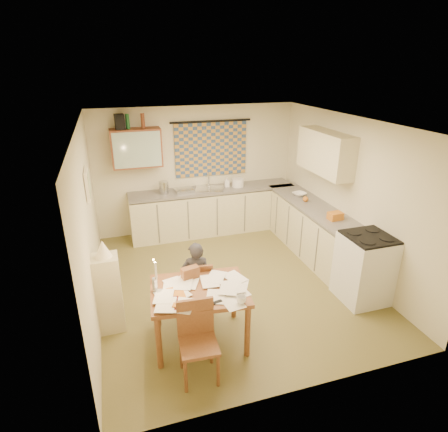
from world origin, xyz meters
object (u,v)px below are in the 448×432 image
object	(u,v)px
dining_table	(200,315)
chair_far	(198,297)
counter_back	(213,211)
person	(196,279)
stove	(365,268)
counter_right	(317,234)
shelf_stand	(109,293)

from	to	relation	value
dining_table	chair_far	bearing A→B (deg)	85.66
counter_back	person	size ratio (longest dim) A/B	3.03
stove	chair_far	size ratio (longest dim) A/B	1.23
dining_table	chair_far	distance (m)	0.57
counter_right	dining_table	world-z (taller)	counter_right
counter_back	person	xyz separation A→B (m)	(-0.96, -2.57, 0.09)
dining_table	person	distance (m)	0.58
dining_table	person	size ratio (longest dim) A/B	1.13
counter_back	counter_right	world-z (taller)	same
counter_back	chair_far	bearing A→B (deg)	-110.11
counter_back	shelf_stand	bearing A→B (deg)	-129.39
counter_back	dining_table	bearing A→B (deg)	-108.54
counter_right	person	distance (m)	2.59
stove	counter_back	bearing A→B (deg)	116.22
counter_right	stove	distance (m)	1.34
counter_right	chair_far	size ratio (longest dim) A/B	3.56
counter_back	counter_right	xyz separation A→B (m)	(1.45, -1.60, -0.00)
chair_far	person	world-z (taller)	person
chair_far	counter_back	bearing A→B (deg)	-105.15
stove	chair_far	world-z (taller)	stove
counter_back	counter_right	bearing A→B (deg)	-47.90
person	counter_right	bearing A→B (deg)	-148.78
counter_back	person	world-z (taller)	person
dining_table	counter_right	bearing A→B (deg)	37.66
stove	shelf_stand	distance (m)	3.56
counter_right	stove	bearing A→B (deg)	-90.00
chair_far	shelf_stand	size ratio (longest dim) A/B	0.78
counter_back	dining_table	xyz separation A→B (m)	(-1.05, -3.12, -0.07)
person	stove	bearing A→B (deg)	-179.46
stove	person	xyz separation A→B (m)	(-2.41, 0.37, 0.04)
dining_table	chair_far	world-z (taller)	chair_far
chair_far	counter_right	bearing A→B (deg)	-153.00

